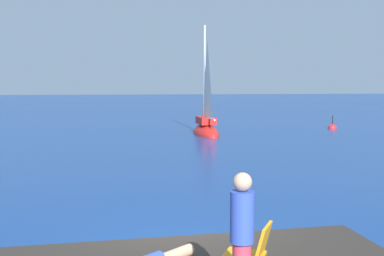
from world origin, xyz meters
TOP-DOWN VIEW (x-y plane):
  - sailboat_near at (2.93, 20.47)m, footprint 1.73×3.83m
  - person_standing at (0.49, -3.92)m, footprint 0.28×0.28m
  - beach_chair at (0.77, -3.17)m, footprint 0.74×0.69m
  - marker_buoy at (11.53, 23.15)m, footprint 0.56×0.56m

SIDE VIEW (x-z plane):
  - marker_buoy at x=11.53m, z-range -0.56..0.57m
  - sailboat_near at x=2.93m, z-range -3.11..3.87m
  - beach_chair at x=0.77m, z-range 0.87..1.67m
  - person_standing at x=0.49m, z-range 0.88..2.50m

